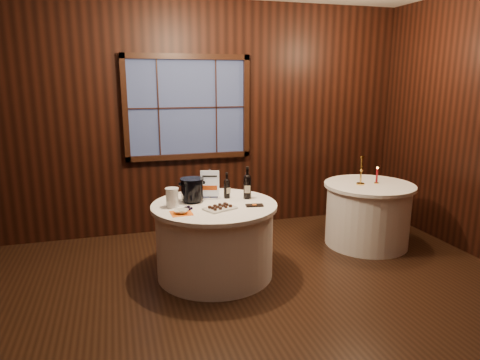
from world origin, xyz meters
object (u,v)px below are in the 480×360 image
object	(u,v)px
port_bottle_left	(227,187)
glass_pitcher	(172,197)
side_table	(367,214)
grape_bunch	(188,209)
sign_stand	(210,189)
main_table	(215,239)
chocolate_box	(254,205)
brass_candlestick	(361,174)
ice_bucket	(192,189)
port_bottle_right	(247,185)
chocolate_plate	(220,208)
cracker_bowl	(181,211)
red_candle	(377,177)

from	to	relation	value
port_bottle_left	glass_pitcher	size ratio (longest dim) A/B	1.45
side_table	grape_bunch	xyz separation A→B (m)	(-2.29, -0.46, 0.40)
sign_stand	grape_bunch	size ratio (longest dim) A/B	1.91
main_table	glass_pitcher	distance (m)	0.64
chocolate_box	brass_candlestick	world-z (taller)	brass_candlestick
ice_bucket	main_table	bearing A→B (deg)	-34.18
ice_bucket	grape_bunch	world-z (taller)	ice_bucket
port_bottle_right	ice_bucket	bearing A→B (deg)	-168.48
port_bottle_right	chocolate_plate	size ratio (longest dim) A/B	0.98
main_table	brass_candlestick	distance (m)	1.97
port_bottle_left	grape_bunch	size ratio (longest dim) A/B	1.67
grape_bunch	glass_pitcher	xyz separation A→B (m)	(-0.13, 0.17, 0.08)
port_bottle_right	sign_stand	bearing A→B (deg)	179.89
chocolate_box	cracker_bowl	size ratio (longest dim) A/B	1.27
side_table	red_candle	bearing A→B (deg)	-2.62
sign_stand	glass_pitcher	xyz separation A→B (m)	(-0.42, -0.19, -0.01)
red_candle	port_bottle_right	bearing A→B (deg)	-173.25
grape_bunch	red_candle	xyz separation A→B (m)	(2.39, 0.46, 0.06)
side_table	grape_bunch	world-z (taller)	grape_bunch
chocolate_plate	grape_bunch	size ratio (longest dim) A/B	2.12
side_table	port_bottle_left	bearing A→B (deg)	-176.00
ice_bucket	chocolate_plate	bearing A→B (deg)	-58.24
main_table	glass_pitcher	xyz separation A→B (m)	(-0.42, 0.01, 0.48)
ice_bucket	sign_stand	bearing A→B (deg)	17.66
grape_bunch	brass_candlestick	world-z (taller)	brass_candlestick
side_table	chocolate_plate	xyz separation A→B (m)	(-1.99, -0.50, 0.40)
port_bottle_left	brass_candlestick	size ratio (longest dim) A/B	0.79
sign_stand	chocolate_plate	distance (m)	0.41
brass_candlestick	grape_bunch	bearing A→B (deg)	-167.96
chocolate_box	glass_pitcher	bearing A→B (deg)	174.07
side_table	port_bottle_right	xyz separation A→B (m)	(-1.62, -0.21, 0.53)
grape_bunch	red_candle	distance (m)	2.43
main_table	brass_candlestick	world-z (taller)	brass_candlestick
main_table	cracker_bowl	size ratio (longest dim) A/B	9.36
port_bottle_right	chocolate_box	xyz separation A→B (m)	(-0.01, -0.29, -0.14)
side_table	sign_stand	size ratio (longest dim) A/B	3.41
side_table	red_candle	distance (m)	0.47
port_bottle_left	red_candle	world-z (taller)	port_bottle_left
port_bottle_right	chocolate_box	size ratio (longest dim) A/B	1.99
main_table	ice_bucket	size ratio (longest dim) A/B	5.18
side_table	port_bottle_right	bearing A→B (deg)	-172.73
chocolate_plate	red_candle	world-z (taller)	red_candle
port_bottle_right	cracker_bowl	xyz separation A→B (m)	(-0.75, -0.32, -0.13)
port_bottle_right	brass_candlestick	distance (m)	1.51
glass_pitcher	cracker_bowl	xyz separation A→B (m)	(0.05, -0.24, -0.08)
main_table	sign_stand	xyz separation A→B (m)	(0.00, 0.20, 0.49)
port_bottle_right	brass_candlestick	xyz separation A→B (m)	(1.49, 0.21, -0.02)
cracker_bowl	red_candle	size ratio (longest dim) A/B	0.66
port_bottle_left	brass_candlestick	distance (m)	1.70
red_candle	brass_candlestick	bearing A→B (deg)	178.28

